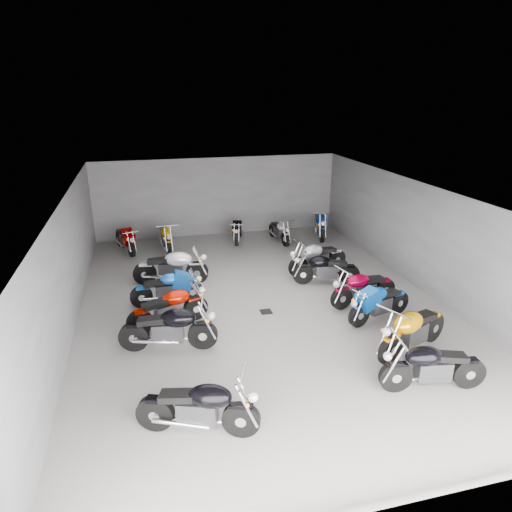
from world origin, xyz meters
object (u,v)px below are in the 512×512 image
(motorcycle_left_a, at_px, (199,407))
(motorcycle_right_c, at_px, (379,303))
(motorcycle_right_a, at_px, (432,367))
(motorcycle_back_a, at_px, (125,239))
(motorcycle_left_c, at_px, (169,328))
(motorcycle_back_b, at_px, (166,237))
(motorcycle_left_e, at_px, (168,288))
(motorcycle_back_f, at_px, (320,224))
(motorcycle_right_b, at_px, (412,330))
(motorcycle_left_f, at_px, (172,267))
(motorcycle_right_d, at_px, (363,288))
(motorcycle_back_d, at_px, (238,230))
(motorcycle_right_e, at_px, (326,269))
(motorcycle_right_f, at_px, (317,258))
(motorcycle_left_d, at_px, (169,308))
(motorcycle_back_e, at_px, (279,231))
(drain_grate, at_px, (266,312))

(motorcycle_left_a, xyz_separation_m, motorcycle_right_c, (5.16, 3.08, -0.04))
(motorcycle_right_a, bearing_deg, motorcycle_back_a, 40.26)
(motorcycle_left_c, height_order, motorcycle_back_b, motorcycle_left_c)
(motorcycle_left_e, bearing_deg, motorcycle_left_a, 1.33)
(motorcycle_left_c, relative_size, motorcycle_back_f, 1.04)
(motorcycle_right_b, bearing_deg, motorcycle_left_a, 81.89)
(motorcycle_left_f, height_order, motorcycle_right_c, motorcycle_left_f)
(motorcycle_left_c, xyz_separation_m, motorcycle_left_f, (0.35, 3.90, 0.01))
(motorcycle_right_d, bearing_deg, motorcycle_back_d, 8.48)
(motorcycle_right_e, bearing_deg, motorcycle_right_f, 9.42)
(motorcycle_left_e, bearing_deg, motorcycle_right_d, 75.21)
(motorcycle_left_d, height_order, motorcycle_back_e, motorcycle_left_d)
(motorcycle_left_e, distance_m, motorcycle_right_c, 5.81)
(drain_grate, distance_m, motorcycle_back_f, 7.26)
(motorcycle_left_e, height_order, motorcycle_right_a, motorcycle_right_a)
(motorcycle_right_e, bearing_deg, motorcycle_back_b, 60.57)
(motorcycle_right_b, xyz_separation_m, motorcycle_right_e, (-0.40, 4.21, -0.07))
(motorcycle_right_e, bearing_deg, motorcycle_right_b, -159.96)
(motorcycle_right_e, xyz_separation_m, motorcycle_back_f, (1.67, 4.62, 0.03))
(motorcycle_left_c, bearing_deg, motorcycle_right_e, 129.72)
(motorcycle_left_c, distance_m, motorcycle_back_d, 8.31)
(motorcycle_left_f, bearing_deg, motorcycle_left_a, 9.83)
(motorcycle_left_c, distance_m, motorcycle_right_f, 6.28)
(motorcycle_left_c, distance_m, motorcycle_right_c, 5.47)
(motorcycle_left_e, xyz_separation_m, motorcycle_back_b, (0.25, 4.75, 0.02))
(motorcycle_left_e, relative_size, motorcycle_right_d, 0.97)
(motorcycle_left_c, relative_size, motorcycle_back_d, 1.22)
(motorcycle_right_f, xyz_separation_m, motorcycle_back_f, (1.58, 3.67, 0.00))
(motorcycle_left_d, bearing_deg, motorcycle_back_a, 173.36)
(motorcycle_right_d, bearing_deg, motorcycle_back_b, 29.72)
(drain_grate, height_order, motorcycle_right_d, motorcycle_right_d)
(motorcycle_right_c, xyz_separation_m, motorcycle_back_e, (-0.60, 7.01, -0.05))
(motorcycle_left_e, relative_size, motorcycle_back_b, 0.96)
(motorcycle_right_a, height_order, motorcycle_right_e, motorcycle_right_a)
(motorcycle_right_a, bearing_deg, drain_grate, 38.76)
(motorcycle_left_a, distance_m, motorcycle_left_e, 5.40)
(motorcycle_left_a, height_order, motorcycle_right_d, motorcycle_left_a)
(motorcycle_right_e, bearing_deg, motorcycle_left_c, 132.94)
(motorcycle_left_c, distance_m, motorcycle_right_e, 5.70)
(motorcycle_right_d, distance_m, motorcycle_back_d, 6.92)
(motorcycle_left_c, distance_m, motorcycle_left_f, 3.91)
(motorcycle_right_c, relative_size, motorcycle_right_e, 0.98)
(motorcycle_left_a, xyz_separation_m, motorcycle_right_a, (4.72, 0.10, -0.01))
(motorcycle_left_f, relative_size, motorcycle_right_c, 1.15)
(motorcycle_right_a, distance_m, motorcycle_back_f, 10.31)
(motorcycle_right_e, bearing_deg, motorcycle_left_e, 107.69)
(motorcycle_right_f, bearing_deg, motorcycle_back_b, 39.29)
(motorcycle_left_c, bearing_deg, motorcycle_back_b, -171.66)
(motorcycle_right_a, bearing_deg, motorcycle_right_e, 9.47)
(motorcycle_left_e, bearing_deg, motorcycle_back_d, 148.37)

